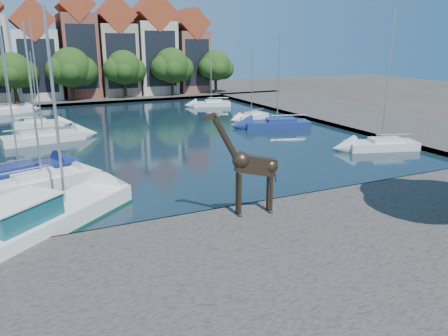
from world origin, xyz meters
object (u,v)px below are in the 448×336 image
object	(u,v)px
motorsailer	(44,216)
sailboat_left_a	(42,179)
sailboat_right_a	(381,143)
giraffe_statue	(250,165)

from	to	relation	value
motorsailer	sailboat_left_a	world-z (taller)	motorsailer
sailboat_left_a	sailboat_right_a	bearing A→B (deg)	-2.73
motorsailer	sailboat_right_a	world-z (taller)	sailboat_right_a
giraffe_statue	sailboat_left_a	xyz separation A→B (m)	(-9.69, 10.50, -2.50)
motorsailer	sailboat_right_a	distance (m)	28.87
motorsailer	sailboat_right_a	xyz separation A→B (m)	(28.26, 5.94, -0.26)
giraffe_statue	motorsailer	bearing A→B (deg)	162.13
sailboat_left_a	sailboat_right_a	size ratio (longest dim) A/B	0.87
sailboat_left_a	motorsailer	bearing A→B (deg)	-92.62
giraffe_statue	sailboat_right_a	distance (m)	20.57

